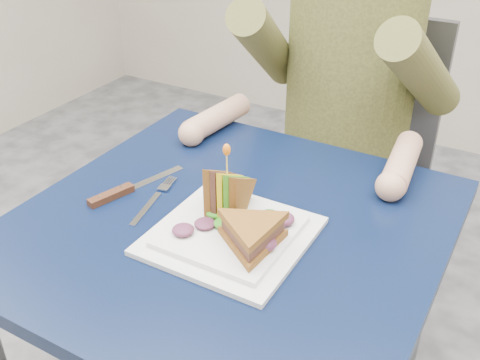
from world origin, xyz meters
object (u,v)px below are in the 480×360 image
Objects in this scene: chair at (352,153)px; sandwich_flat at (252,234)px; knife at (120,192)px; sandwich_upright at (227,195)px; table at (229,255)px; diner at (352,38)px; fork at (153,201)px; plate at (231,234)px.

sandwich_flat is at bearing -83.74° from chair.
sandwich_upright is at bearing 7.53° from knife.
chair is 0.75m from sandwich_upright.
table is 0.81× the size of chair.
sandwich_flat is at bearing -82.70° from diner.
chair is at bearing 96.26° from sandwich_flat.
chair is 4.78× the size of sandwich_flat.
sandwich_flat reaches higher than knife.
fork is at bearing -172.59° from sandwich_upright.
chair is 0.78m from plate.
table is 1.01× the size of diner.
table is at bearing 7.37° from knife.
plate is 1.46× the size of fork.
sandwich_flat reaches higher than fork.
chair is 0.39m from diner.
chair is 0.82m from sandwich_flat.
plate is (0.03, -0.04, 0.09)m from table.
sandwich_upright is (-0.09, 0.07, 0.01)m from sandwich_flat.
knife is at bearing -172.47° from sandwich_upright.
fork is 0.82× the size of knife.
sandwich_flat reaches higher than plate.
table is 0.17m from sandwich_flat.
diner is 2.87× the size of plate.
diner is at bearing 75.52° from fork.
table is at bearing -4.92° from sandwich_upright.
sandwich_upright is at bearing 175.08° from table.
fork is (-0.16, -0.02, 0.08)m from table.
diner is at bearing -90.00° from chair.
plate is 1.73× the size of sandwich_upright.
knife is at bearing 172.86° from sandwich_flat.
plate is at bearing -3.21° from knife.
fork is at bearing 168.53° from sandwich_flat.
table is at bearing -90.00° from diner.
diner reaches higher than plate.
sandwich_upright is at bearing -90.24° from chair.
sandwich_flat is 0.11m from sandwich_upright.
sandwich_flat is 0.25m from fork.
knife is at bearing -172.63° from table.
knife is (-0.23, -0.03, 0.09)m from table.
fork is (-0.16, -0.73, 0.19)m from chair.
fork is at bearing -104.48° from diner.
fork reaches higher than table.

